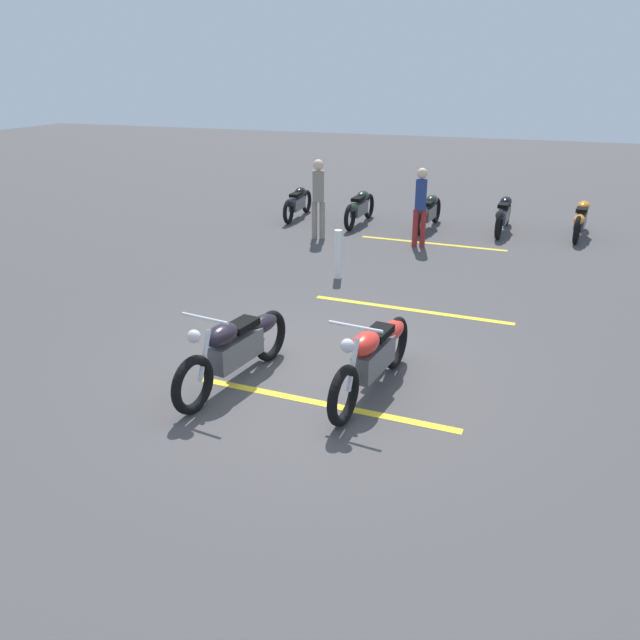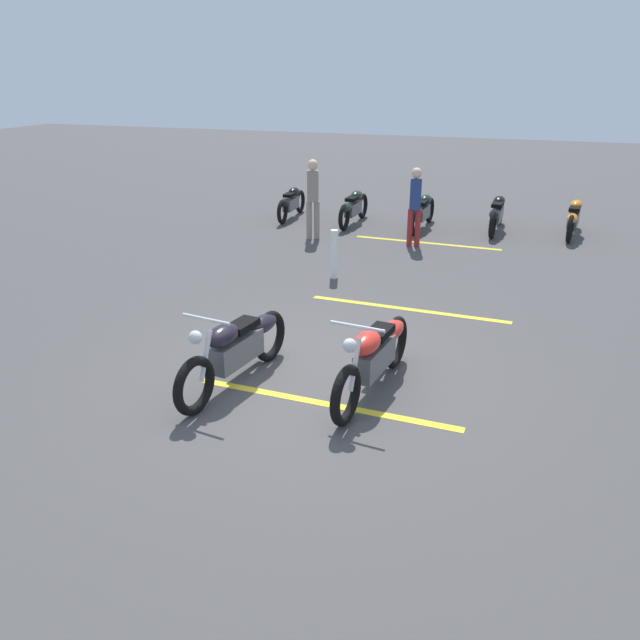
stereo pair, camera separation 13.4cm
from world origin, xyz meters
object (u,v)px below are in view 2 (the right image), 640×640
(motorcycle_dark_foreground, at_px, (237,347))
(motorcycle_row_far_left, at_px, (574,218))
(motorcycle_row_far_right, at_px, (291,203))
(bystander_secondary, at_px, (415,203))
(motorcycle_row_center, at_px, (422,212))
(motorcycle_row_right, at_px, (353,207))
(bystander_near_row, at_px, (313,195))
(bollard_post, at_px, (334,254))
(motorcycle_bright_foreground, at_px, (375,354))
(motorcycle_row_left, at_px, (497,214))

(motorcycle_dark_foreground, height_order, motorcycle_row_far_left, motorcycle_dark_foreground)
(motorcycle_row_far_right, distance_m, bystander_secondary, 3.85)
(motorcycle_row_center, distance_m, motorcycle_row_right, 1.67)
(motorcycle_row_right, bearing_deg, motorcycle_dark_foreground, -171.12)
(motorcycle_dark_foreground, height_order, motorcycle_row_far_right, motorcycle_dark_foreground)
(bystander_near_row, bearing_deg, motorcycle_row_center, 110.37)
(motorcycle_dark_foreground, relative_size, motorcycle_row_center, 1.08)
(bollard_post, bearing_deg, motorcycle_row_far_left, -41.10)
(motorcycle_dark_foreground, relative_size, bystander_near_row, 1.28)
(motorcycle_row_far_left, relative_size, bystander_secondary, 1.25)
(motorcycle_bright_foreground, distance_m, motorcycle_row_far_right, 9.34)
(motorcycle_bright_foreground, xyz_separation_m, bystander_near_row, (6.53, 3.14, 0.51))
(motorcycle_dark_foreground, xyz_separation_m, motorcycle_row_right, (8.49, 1.10, -0.04))
(motorcycle_row_far_right, distance_m, bystander_near_row, 2.20)
(motorcycle_dark_foreground, bearing_deg, motorcycle_row_right, -164.56)
(motorcycle_bright_foreground, bearing_deg, bollard_post, -149.12)
(motorcycle_row_left, bearing_deg, bystander_near_row, 119.66)
(motorcycle_bright_foreground, xyz_separation_m, motorcycle_row_right, (8.14, 2.70, -0.04))
(motorcycle_row_center, relative_size, bystander_near_row, 1.18)
(bystander_secondary, bearing_deg, motorcycle_dark_foreground, 163.03)
(motorcycle_row_far_left, bearing_deg, bystander_near_row, 117.38)
(motorcycle_row_far_right, height_order, bollard_post, bollard_post)
(motorcycle_row_far_right, relative_size, bystander_near_row, 1.13)
(motorcycle_row_far_left, distance_m, bystander_secondary, 3.84)
(motorcycle_row_far_right, bearing_deg, bystander_near_row, -147.56)
(motorcycle_row_right, bearing_deg, motorcycle_row_far_left, -82.35)
(motorcycle_row_left, height_order, motorcycle_row_right, motorcycle_row_left)
(motorcycle_row_far_left, height_order, motorcycle_row_left, motorcycle_row_left)
(motorcycle_row_center, height_order, motorcycle_row_right, motorcycle_row_right)
(motorcycle_bright_foreground, xyz_separation_m, motorcycle_dark_foreground, (-0.35, 1.60, 0.00))
(motorcycle_row_center, xyz_separation_m, motorcycle_row_far_right, (0.03, 3.34, -0.02))
(motorcycle_row_left, bearing_deg, motorcycle_row_center, 101.78)
(motorcycle_row_left, height_order, bollard_post, bollard_post)
(bollard_post, bearing_deg, motorcycle_row_far_right, 30.82)
(motorcycle_bright_foreground, bearing_deg, motorcycle_row_far_left, 171.56)
(motorcycle_row_center, relative_size, bollard_post, 2.31)
(motorcycle_dark_foreground, distance_m, motorcycle_row_far_left, 9.84)
(motorcycle_row_left, xyz_separation_m, bollard_post, (-4.56, 2.45, 0.01))
(motorcycle_row_far_left, relative_size, motorcycle_row_far_right, 1.05)
(bystander_secondary, bearing_deg, bollard_post, 150.23)
(motorcycle_row_center, distance_m, motorcycle_row_far_right, 3.34)
(motorcycle_row_left, relative_size, motorcycle_row_center, 1.02)
(motorcycle_bright_foreground, relative_size, motorcycle_dark_foreground, 1.00)
(motorcycle_dark_foreground, xyz_separation_m, motorcycle_row_far_right, (8.61, 2.76, -0.06))
(motorcycle_row_center, bearing_deg, bystander_near_row, 131.87)
(motorcycle_dark_foreground, distance_m, motorcycle_row_left, 9.16)
(bollard_post, bearing_deg, motorcycle_row_center, -10.27)
(motorcycle_dark_foreground, xyz_separation_m, bollard_post, (4.31, 0.20, -0.02))
(motorcycle_row_far_right, xyz_separation_m, bystander_secondary, (-1.61, -3.46, 0.52))
(bystander_secondary, bearing_deg, motorcycle_bright_foreground, 176.46)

